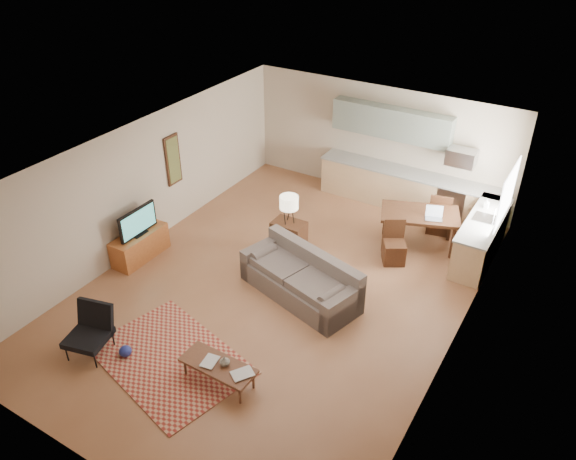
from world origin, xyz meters
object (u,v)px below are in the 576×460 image
Objects in this scene: console_table at (289,239)px; armchair at (87,334)px; dining_table at (418,229)px; sofa at (300,277)px; coffee_table at (219,373)px; tv_credenza at (140,245)px.

armchair is at bearing -108.43° from console_table.
dining_table is at bearing 45.39° from armchair.
console_table is at bearing 58.58° from armchair.
sofa is at bearing -51.45° from console_table.
tv_credenza reaches higher than coffee_table.
dining_table is at bearing 77.28° from coffee_table.
sofa is 3.16× the size of console_table.
coffee_table is at bearing -28.90° from tv_credenza.
tv_credenza is (-1.25, 2.47, -0.13)m from armchair.
armchair reaches higher than coffee_table.
sofa is 2.02× the size of coffee_table.
console_table is (2.55, 1.65, 0.10)m from tv_credenza.
dining_table is (3.44, 5.81, -0.02)m from armchair.
coffee_table is 3.90m from tv_credenza.
sofa is at bearing 9.94° from tv_credenza.
tv_credenza is 1.62× the size of console_table.
sofa reaches higher than dining_table.
sofa is 2.50m from coffee_table.
coffee_table is at bearing -124.77° from dining_table.
armchair is 6.75m from dining_table.
armchair is at bearing -109.39° from sofa.
tv_credenza is at bearing 152.10° from coffee_table.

